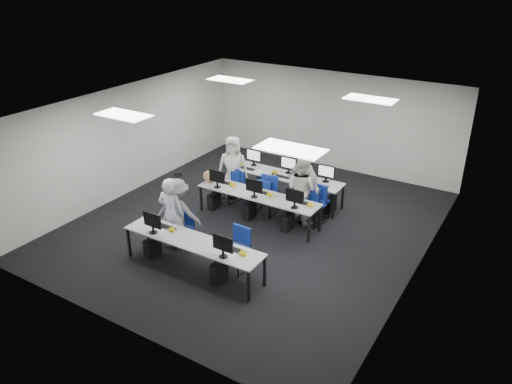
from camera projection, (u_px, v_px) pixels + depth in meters
The scene contains 23 objects.
room at pixel (254, 168), 11.78m from camera, with size 9.00×9.02×3.00m.
ceiling_panels at pixel (254, 107), 11.15m from camera, with size 5.20×4.60×0.02m.
desk_front at pixel (193, 242), 10.27m from camera, with size 3.20×0.70×0.73m.
desk_mid at pixel (258, 196), 12.28m from camera, with size 3.20×0.70×0.73m.
desk_back at pixel (285, 177), 13.36m from camera, with size 3.20×0.70×0.73m.
equipment_front at pixel (186, 254), 10.49m from camera, with size 2.51×0.41×1.19m.
equipment_mid at pixel (251, 206), 12.49m from camera, with size 2.91×0.41×1.19m.
equipment_back at pixel (291, 189), 13.42m from camera, with size 2.91×0.41×1.19m.
chair_0 at pixel (184, 237), 11.32m from camera, with size 0.51×0.53×0.81m.
chair_1 at pixel (237, 257), 10.49m from camera, with size 0.49×0.53×0.94m.
chair_2 at pixel (230, 191), 13.53m from camera, with size 0.54×0.57×0.88m.
chair_3 at pixel (266, 202), 12.80m from camera, with size 0.53×0.57×0.99m.
chair_4 at pixel (313, 212), 12.34m from camera, with size 0.58×0.61×0.98m.
chair_5 at pixel (239, 188), 13.70m from camera, with size 0.54×0.56×0.83m.
chair_6 at pixel (267, 199), 13.09m from camera, with size 0.45×0.48×0.86m.
chair_7 at pixel (317, 207), 12.57m from camera, with size 0.57×0.60×0.95m.
handbag at pixel (210, 176), 12.87m from camera, with size 0.39×0.25×0.32m, color tan.
student_0 at pixel (171, 213), 11.10m from camera, with size 0.62×0.40×1.69m, color silver.
student_1 at pixel (302, 189), 12.24m from camera, with size 0.83×0.65×1.70m, color silver.
student_2 at pixel (233, 167), 13.53m from camera, with size 0.84×0.55×1.72m, color silver.
student_3 at pixel (303, 184), 12.34m from camera, with size 1.08×0.45×1.84m, color silver.
photographer at pixel (177, 212), 11.22m from camera, with size 1.04×0.60×1.62m, color slate.
dslr_camera at pixel (178, 174), 11.01m from camera, with size 0.14×0.18×0.10m, color black.
Camera 1 is at (5.75, -9.28, 5.97)m, focal length 35.00 mm.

